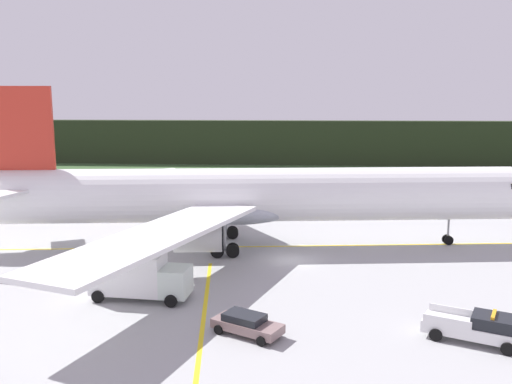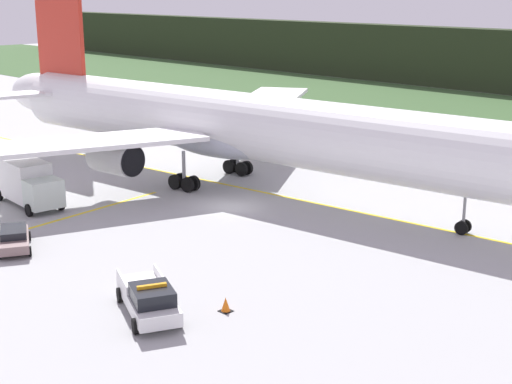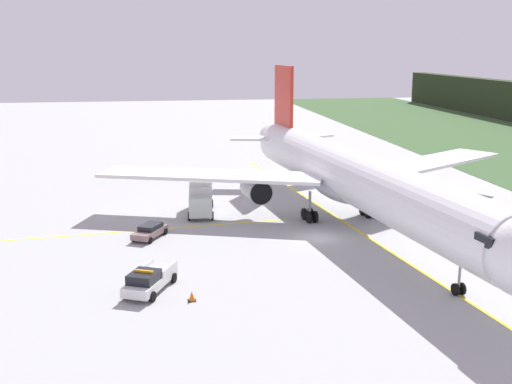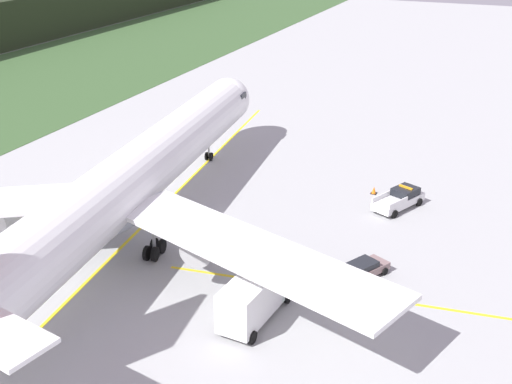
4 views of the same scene
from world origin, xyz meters
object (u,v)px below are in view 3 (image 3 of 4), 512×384
(airliner, at_px, (351,177))
(apron_cone, at_px, (192,296))
(staff_car, at_px, (150,231))
(catering_truck, at_px, (201,198))
(ops_pickup_truck, at_px, (149,280))

(airliner, distance_m, apron_cone, 24.59)
(staff_car, bearing_deg, catering_truck, 146.46)
(ops_pickup_truck, bearing_deg, staff_car, 179.71)
(ops_pickup_truck, bearing_deg, airliner, 126.51)
(apron_cone, bearing_deg, catering_truck, 173.98)
(staff_car, distance_m, apron_cone, 16.26)
(airliner, height_order, apron_cone, airliner)
(staff_car, relative_size, apron_cone, 6.27)
(catering_truck, xyz_separation_m, staff_car, (8.26, -5.48, -1.07))
(catering_truck, bearing_deg, ops_pickup_truck, -14.17)
(staff_car, bearing_deg, ops_pickup_truck, -0.29)
(catering_truck, bearing_deg, staff_car, -33.54)
(catering_truck, distance_m, apron_cone, 24.42)
(airliner, xyz_separation_m, catering_truck, (-7.14, -14.48, -3.24))
(catering_truck, distance_m, staff_car, 9.97)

